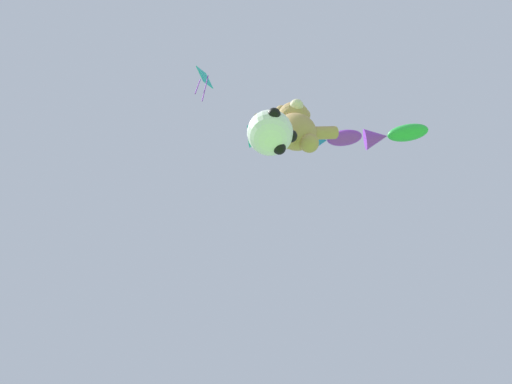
{
  "coord_description": "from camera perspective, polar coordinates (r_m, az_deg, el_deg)",
  "views": [
    {
      "loc": [
        0.48,
        1.54,
        0.85
      ],
      "look_at": [
        1.4,
        6.91,
        10.42
      ],
      "focal_mm": 35.0,
      "sensor_mm": 36.0,
      "label": 1
    }
  ],
  "objects": [
    {
      "name": "fish_kite_teal",
      "position": [
        17.6,
        2.47,
        6.7
      ],
      "size": [
        2.52,
        1.35,
        0.8
      ],
      "color": "#19ADB2"
    },
    {
      "name": "diamond_kite",
      "position": [
        15.24,
        -5.98,
        12.62
      ],
      "size": [
        0.61,
        0.63,
        2.33
      ],
      "color": "#19ADB2"
    },
    {
      "name": "fish_kite_violet",
      "position": [
        17.05,
        8.55,
        5.94
      ],
      "size": [
        1.92,
        1.15,
        0.68
      ],
      "color": "purple"
    },
    {
      "name": "soccer_ball_kite",
      "position": [
        11.73,
        1.68,
        6.77
      ],
      "size": [
        1.19,
        1.19,
        1.1
      ],
      "color": "white"
    },
    {
      "name": "fish_kite_emerald",
      "position": [
        17.78,
        15.27,
        6.28
      ],
      "size": [
        2.25,
        1.36,
        0.74
      ],
      "color": "green"
    },
    {
      "name": "teddy_bear_kite",
      "position": [
        13.17,
        4.51,
        7.43
      ],
      "size": [
        2.3,
        1.01,
        2.34
      ],
      "color": "tan"
    }
  ]
}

